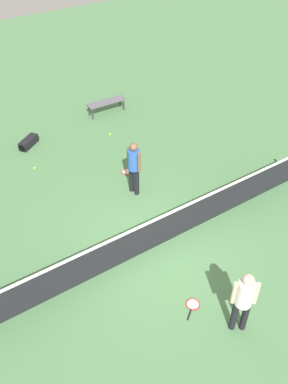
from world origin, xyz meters
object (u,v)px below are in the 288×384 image
at_px(player_far_side, 244,298).
at_px(tennis_ball_by_net, 137,175).
at_px(tennis_ball_near_player, 35,168).
at_px(equipment_bag, 28,143).
at_px(player_near_side, 134,164).
at_px(tennis_racket_far_player, 193,305).
at_px(courtside_bench, 106,103).
at_px(tennis_racket_near_player, 127,171).
at_px(tennis_ball_midcourt, 110,134).

bearing_deg(player_far_side, tennis_ball_by_net, -101.12).
relative_size(player_far_side, tennis_ball_near_player, 25.76).
xyz_separation_m(tennis_ball_by_net, equipment_bag, (2.17, -3.45, 0.11)).
distance_m(player_near_side, tennis_racket_far_player, 4.32).
xyz_separation_m(player_far_side, courtside_bench, (-2.32, -9.63, -0.59)).
bearing_deg(player_near_side, courtside_bench, -110.18).
bearing_deg(tennis_racket_near_player, tennis_ball_by_net, 110.80).
bearing_deg(player_near_side, equipment_bag, -67.42).
distance_m(tennis_racket_far_player, equipment_bag, 8.15).
bearing_deg(courtside_bench, equipment_bag, 9.51).
bearing_deg(tennis_ball_near_player, player_near_side, 126.50).
height_order(player_far_side, equipment_bag, player_far_side).
bearing_deg(equipment_bag, tennis_ball_near_player, 76.43).
xyz_separation_m(tennis_racket_far_player, tennis_ball_by_net, (-1.54, -4.67, 0.02)).
xyz_separation_m(player_far_side, tennis_racket_far_player, (0.44, -0.94, -1.00)).
bearing_deg(courtside_bench, player_far_side, 76.44).
relative_size(tennis_racket_far_player, tennis_ball_by_net, 8.67).
relative_size(player_near_side, tennis_racket_near_player, 2.84).
bearing_deg(courtside_bench, player_near_side, 69.82).
height_order(tennis_racket_far_player, tennis_ball_near_player, tennis_ball_near_player).
bearing_deg(tennis_ball_near_player, tennis_ball_by_net, 139.80).
bearing_deg(tennis_ball_midcourt, player_near_side, 72.54).
distance_m(player_far_side, tennis_ball_midcourt, 8.37).
bearing_deg(tennis_racket_far_player, tennis_ball_midcourt, -105.89).
relative_size(player_far_side, tennis_racket_near_player, 2.84).
bearing_deg(tennis_racket_near_player, equipment_bag, -56.66).
bearing_deg(tennis_ball_near_player, tennis_ball_midcourt, -171.78).
bearing_deg(tennis_ball_midcourt, tennis_ball_near_player, 8.22).
height_order(tennis_racket_far_player, courtside_bench, courtside_bench).
bearing_deg(tennis_racket_near_player, player_far_side, 80.76).
distance_m(player_near_side, courtside_bench, 4.97).
bearing_deg(tennis_ball_by_net, tennis_racket_near_player, -69.20).
height_order(player_near_side, tennis_racket_far_player, player_near_side).
bearing_deg(tennis_ball_near_player, tennis_racket_far_player, 97.97).
bearing_deg(player_far_side, tennis_racket_near_player, -99.24).
height_order(tennis_racket_near_player, tennis_racket_far_player, same).
distance_m(tennis_ball_midcourt, courtside_bench, 1.68).
distance_m(player_far_side, tennis_racket_far_player, 1.44).
relative_size(player_near_side, equipment_bag, 2.08).
height_order(tennis_racket_near_player, tennis_ball_by_net, tennis_ball_by_net).
distance_m(player_far_side, equipment_bag, 9.17).
distance_m(player_far_side, tennis_ball_by_net, 5.81).
bearing_deg(tennis_racket_near_player, tennis_ball_midcourt, -106.38).
height_order(tennis_racket_far_player, tennis_ball_midcourt, tennis_ball_midcourt).
distance_m(tennis_racket_near_player, tennis_racket_far_player, 5.22).
bearing_deg(player_near_side, tennis_ball_by_net, -128.21).
height_order(courtside_bench, equipment_bag, courtside_bench).
xyz_separation_m(tennis_ball_by_net, courtside_bench, (-1.22, -4.02, 0.38)).
bearing_deg(equipment_bag, courtside_bench, -170.49).
distance_m(tennis_ball_by_net, equipment_bag, 4.07).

